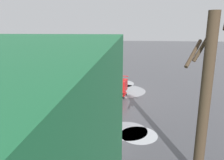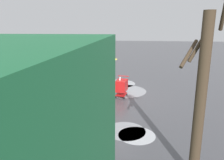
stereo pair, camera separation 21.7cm
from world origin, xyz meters
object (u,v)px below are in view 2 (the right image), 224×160
at_px(cargo_van_parked_right, 54,67).
at_px(hand_dolly_boxes, 98,81).
at_px(pedestrian_pink_side, 106,65).
at_px(bare_tree_near, 201,97).
at_px(pedestrian_black_side, 98,73).
at_px(shopping_cart_vendor, 121,86).

bearing_deg(cargo_van_parked_right, hand_dolly_boxes, 154.37).
bearing_deg(hand_dolly_boxes, pedestrian_pink_side, -137.28).
bearing_deg(pedestrian_pink_side, cargo_van_parked_right, -18.09).
distance_m(hand_dolly_boxes, bare_tree_near, 6.80).
bearing_deg(pedestrian_pink_side, pedestrian_black_side, 89.21).
bearing_deg(hand_dolly_boxes, pedestrian_black_side, 102.44).
distance_m(pedestrian_black_side, bare_tree_near, 5.26).
distance_m(pedestrian_pink_side, pedestrian_black_side, 1.85).
distance_m(shopping_cart_vendor, pedestrian_black_side, 2.08).
bearing_deg(cargo_van_parked_right, pedestrian_pink_side, 161.91).
height_order(hand_dolly_boxes, pedestrian_pink_side, pedestrian_pink_side).
bearing_deg(shopping_cart_vendor, cargo_van_parked_right, -17.76).
xyz_separation_m(pedestrian_black_side, bare_tree_near, (-3.14, 4.20, 0.43)).
xyz_separation_m(shopping_cart_vendor, bare_tree_near, (-2.30, 5.81, 1.44)).
bearing_deg(pedestrian_black_side, cargo_van_parked_right, -41.80).
distance_m(hand_dolly_boxes, pedestrian_pink_side, 0.90).
distance_m(cargo_van_parked_right, pedestrian_pink_side, 3.50).
relative_size(pedestrian_pink_side, pedestrian_black_side, 1.00).
xyz_separation_m(cargo_van_parked_right, shopping_cart_vendor, (-4.13, 1.32, -0.61)).
relative_size(shopping_cart_vendor, bare_tree_near, 0.25).
distance_m(cargo_van_parked_right, pedestrian_black_side, 4.42).
height_order(hand_dolly_boxes, pedestrian_black_side, pedestrian_black_side).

